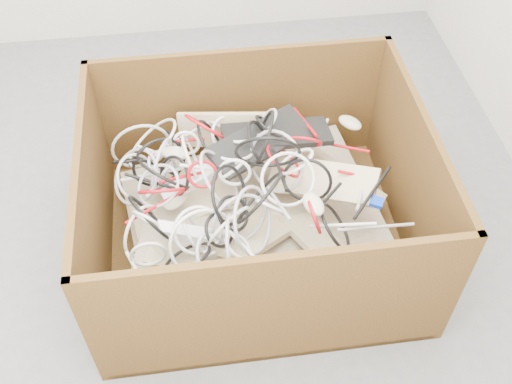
{
  "coord_description": "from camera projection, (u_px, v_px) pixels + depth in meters",
  "views": [
    {
      "loc": [
        0.08,
        -1.51,
        1.98
      ],
      "look_at": [
        0.28,
        -0.04,
        0.3
      ],
      "focal_mm": 42.68,
      "sensor_mm": 36.0,
      "label": 1
    }
  ],
  "objects": [
    {
      "name": "mice_scatter",
      "position": [
        267.0,
        196.0,
        2.16
      ],
      "size": [
        0.84,
        0.72,
        0.22
      ],
      "color": "#BEBA99",
      "rests_on": "keyboard_pile"
    },
    {
      "name": "keyboard_pile",
      "position": [
        265.0,
        195.0,
        2.25
      ],
      "size": [
        1.02,
        0.83,
        0.36
      ],
      "color": "tan",
      "rests_on": "cardboard_box"
    },
    {
      "name": "ground",
      "position": [
        186.0,
        240.0,
        2.46
      ],
      "size": [
        3.0,
        3.0,
        0.0
      ],
      "primitive_type": "plane",
      "color": "#565659",
      "rests_on": "ground"
    },
    {
      "name": "cardboard_box",
      "position": [
        253.0,
        222.0,
        2.33
      ],
      "size": [
        1.19,
        1.0,
        0.61
      ],
      "color": "#371E0D",
      "rests_on": "ground"
    },
    {
      "name": "vga_plug",
      "position": [
        376.0,
        202.0,
        2.13
      ],
      "size": [
        0.06,
        0.06,
        0.03
      ],
      "primitive_type": "cube",
      "rotation": [
        0.09,
        0.14,
        -0.43
      ],
      "color": "#0D35C7",
      "rests_on": "keyboard_pile"
    },
    {
      "name": "power_strip_right",
      "position": [
        195.0,
        235.0,
        2.05
      ],
      "size": [
        0.27,
        0.11,
        0.09
      ],
      "primitive_type": "cube",
      "rotation": [
        -0.1,
        0.17,
        -0.21
      ],
      "color": "white",
      "rests_on": "keyboard_pile"
    },
    {
      "name": "cable_tangle",
      "position": [
        215.0,
        184.0,
        2.13
      ],
      "size": [
        1.08,
        0.88,
        0.52
      ],
      "color": "#A30B12",
      "rests_on": "keyboard_pile"
    },
    {
      "name": "power_strip_left",
      "position": [
        196.0,
        179.0,
        2.21
      ],
      "size": [
        0.27,
        0.14,
        0.11
      ],
      "primitive_type": "cube",
      "rotation": [
        0.14,
        -0.26,
        0.35
      ],
      "color": "white",
      "rests_on": "keyboard_pile"
    }
  ]
}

